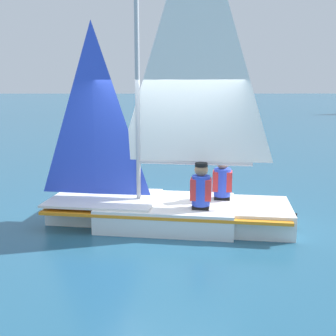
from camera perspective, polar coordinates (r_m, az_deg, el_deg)
The scene contains 4 objects.
ground_plane at distance 7.53m, azimuth -0.00°, elevation -7.49°, with size 260.00×260.00×0.00m, color #235675.
sailboat_main at distance 7.33m, azimuth 0.14°, elevation -2.24°, with size 4.36×2.20×5.40m.
sailor_helm at distance 6.97m, azimuth 4.47°, elevation -3.64°, with size 0.38×0.34×1.16m.
sailor_crew at distance 7.59m, azimuth 7.36°, elevation -2.47°, with size 0.38×0.34×1.16m.
Camera 1 is at (0.11, 7.14, 2.39)m, focal length 45.00 mm.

